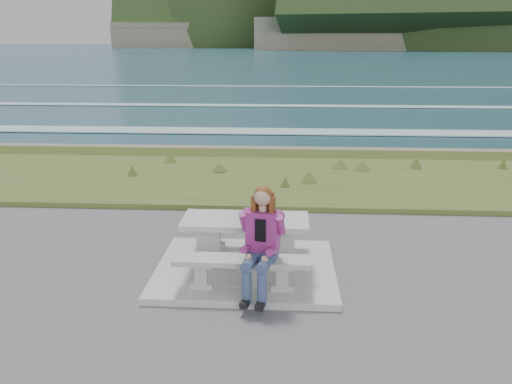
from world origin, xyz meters
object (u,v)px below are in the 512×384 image
(bench_landward, at_px, (241,265))
(bench_seaward, at_px, (249,227))
(seated_woman, at_px, (260,257))
(picnic_table, at_px, (245,229))

(bench_landward, xyz_separation_m, bench_seaward, (0.00, 1.40, 0.00))
(bench_seaward, xyz_separation_m, seated_woman, (0.25, -1.53, 0.18))
(bench_landward, height_order, bench_seaward, same)
(seated_woman, bearing_deg, picnic_table, 118.94)
(picnic_table, xyz_separation_m, seated_woman, (0.25, -0.83, -0.06))
(bench_seaward, bearing_deg, bench_landward, -90.00)
(picnic_table, relative_size, seated_woman, 1.26)
(picnic_table, bearing_deg, bench_seaward, 90.00)
(bench_seaward, distance_m, seated_woman, 1.56)
(bench_landward, height_order, seated_woman, seated_woman)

